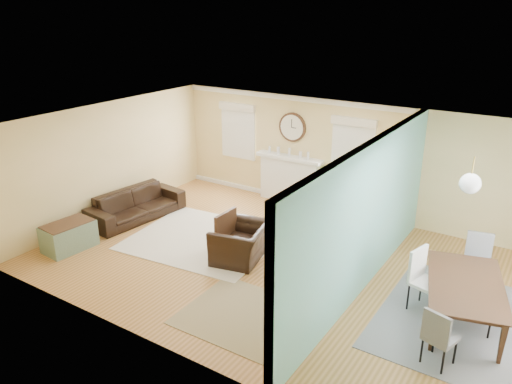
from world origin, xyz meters
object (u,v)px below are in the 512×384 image
dining_table (466,303)px  credenza (378,229)px  sofa (136,205)px  eames_chair (241,243)px  green_chair (328,209)px

dining_table → credenza: bearing=34.8°
sofa → eames_chair: eames_chair is taller
sofa → dining_table: dining_table is taller
sofa → dining_table: bearing=-84.6°
dining_table → green_chair: bearing=40.6°
sofa → green_chair: size_ratio=3.22×
eames_chair → credenza: (1.98, 1.90, 0.05)m
eames_chair → dining_table: size_ratio=0.56×
green_chair → dining_table: 4.09m
sofa → eames_chair: (3.12, -0.34, 0.02)m
eames_chair → dining_table: bearing=80.1°
eames_chair → dining_table: (3.99, 0.19, -0.01)m
eames_chair → credenza: credenza is taller
sofa → green_chair: sofa is taller
credenza → dining_table: 2.64m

